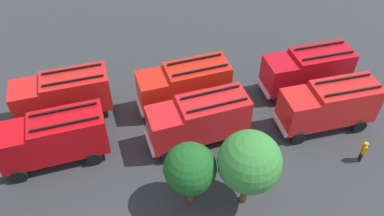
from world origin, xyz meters
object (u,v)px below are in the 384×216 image
object	(u,v)px
traffic_cone_1	(318,106)
fire_truck_4	(199,119)
fire_truck_5	(54,138)
tree_1	(190,169)
fire_truck_3	(329,105)
fire_truck_1	(184,84)
firefighter_2	(80,84)
firefighter_1	(363,151)
traffic_cone_0	(263,77)
firefighter_0	(277,65)
fire_truck_0	(307,70)
tree_0	(249,162)
fire_truck_2	(63,95)

from	to	relation	value
traffic_cone_1	fire_truck_4	bearing A→B (deg)	9.47
fire_truck_5	tree_1	size ratio (longest dim) A/B	1.53
fire_truck_5	traffic_cone_1	xyz separation A→B (m)	(-19.78, -1.71, -1.81)
fire_truck_3	fire_truck_1	bearing A→B (deg)	-25.94
fire_truck_3	firefighter_2	bearing A→B (deg)	-25.05
tree_1	fire_truck_5	bearing A→B (deg)	-30.24
fire_truck_1	fire_truck_4	bearing A→B (deg)	87.68
fire_truck_5	firefighter_2	bearing A→B (deg)	-107.07
firefighter_1	traffic_cone_0	world-z (taller)	firefighter_1
fire_truck_1	firefighter_0	bearing A→B (deg)	-170.85
fire_truck_0	tree_1	xyz separation A→B (m)	(11.07, 9.03, 1.12)
tree_0	traffic_cone_1	distance (m)	11.34
firefighter_0	tree_0	size ratio (longest dim) A/B	0.28
fire_truck_4	firefighter_1	bearing A→B (deg)	151.96
fire_truck_3	fire_truck_5	distance (m)	19.44
fire_truck_4	firefighter_2	bearing A→B (deg)	-47.38
firefighter_2	tree_1	world-z (taller)	tree_1
fire_truck_0	fire_truck_1	bearing A→B (deg)	-4.07
firefighter_2	traffic_cone_0	size ratio (longest dim) A/B	2.83
fire_truck_0	tree_0	size ratio (longest dim) A/B	1.28
firefighter_0	firefighter_1	distance (m)	10.68
firefighter_1	fire_truck_5	bearing A→B (deg)	-170.87
firefighter_0	firefighter_2	bearing A→B (deg)	-41.08
fire_truck_5	tree_1	world-z (taller)	tree_1
fire_truck_2	traffic_cone_1	distance (m)	19.76
fire_truck_1	tree_1	bearing A→B (deg)	74.96
fire_truck_3	firefighter_1	world-z (taller)	fire_truck_3
fire_truck_2	tree_1	xyz separation A→B (m)	(-8.12, 9.22, 1.12)
firefighter_1	traffic_cone_1	bearing A→B (deg)	118.00
fire_truck_5	fire_truck_4	bearing A→B (deg)	172.76
fire_truck_1	firefighter_0	distance (m)	9.14
fire_truck_1	fire_truck_2	xyz separation A→B (m)	(9.14, -0.37, 0.00)
fire_truck_4	fire_truck_5	size ratio (longest dim) A/B	1.00
firefighter_0	firefighter_2	xyz separation A→B (m)	(16.88, -0.24, 0.04)
fire_truck_3	fire_truck_2	bearing A→B (deg)	-17.01
firefighter_0	traffic_cone_0	xyz separation A→B (m)	(1.47, 0.73, -0.61)
tree_0	tree_1	bearing A→B (deg)	-9.63
fire_truck_4	tree_1	size ratio (longest dim) A/B	1.54
tree_1	fire_truck_1	bearing A→B (deg)	-96.58
fire_truck_4	fire_truck_5	distance (m)	9.84
fire_truck_4	firefighter_1	distance (m)	11.45
fire_truck_0	firefighter_1	size ratio (longest dim) A/B	4.16
fire_truck_2	firefighter_0	size ratio (longest dim) A/B	4.57
tree_1	traffic_cone_1	bearing A→B (deg)	-149.88
firefighter_0	fire_truck_0	bearing A→B (deg)	78.79
fire_truck_4	firefighter_2	size ratio (longest dim) A/B	4.42
fire_truck_3	traffic_cone_1	distance (m)	2.54
fire_truck_0	fire_truck_4	xyz separation A→B (m)	(9.63, 4.08, 0.00)
fire_truck_1	tree_1	world-z (taller)	tree_1
fire_truck_1	firefighter_0	xyz separation A→B (m)	(-8.63, -2.74, -1.25)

